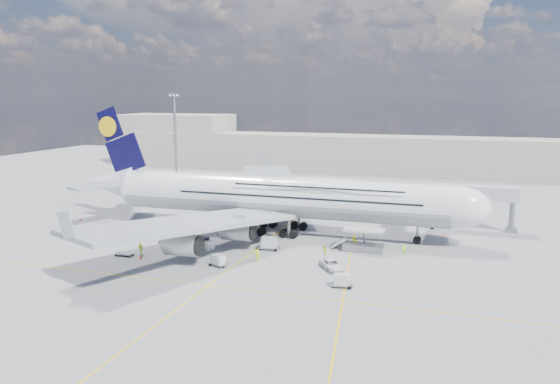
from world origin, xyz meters
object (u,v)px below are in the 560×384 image
(dolly_row_a, at_px, (187,244))
(catering_truck_outer, at_px, (250,194))
(dolly_nose_near, at_px, (269,243))
(cargo_loader, at_px, (363,243))
(crew_van, at_px, (355,242))
(cone_tail, at_px, (80,220))
(dolly_back, at_px, (113,231))
(crew_tug, at_px, (257,256))
(crew_nose, at_px, (404,250))
(dolly_nose_far, at_px, (342,280))
(cone_wing_right_inner, at_px, (166,253))
(dolly_row_c, at_px, (218,260))
(cone_wing_right_outer, at_px, (141,257))
(jet_bridge, at_px, (449,195))
(light_mast, at_px, (175,141))
(airliner, at_px, (280,196))
(dolly_row_b, at_px, (124,254))
(crew_loader, at_px, (324,250))
(baggage_tug, at_px, (204,244))
(crew_wing, at_px, (141,248))
(cone_wing_left_outer, at_px, (226,202))
(service_van, at_px, (332,265))
(catering_truck_inner, at_px, (249,198))
(cone_wing_left_inner, at_px, (272,207))
(cone_nose, at_px, (443,234))

(dolly_row_a, xyz_separation_m, catering_truck_outer, (-5.53, 42.48, 0.72))
(dolly_nose_near, bearing_deg, cargo_loader, 9.91)
(crew_van, relative_size, cone_tail, 3.19)
(dolly_back, height_order, crew_tug, crew_tug)
(crew_nose, bearing_deg, dolly_nose_far, -164.10)
(dolly_nose_near, distance_m, cone_wing_right_inner, 16.65)
(dolly_back, bearing_deg, dolly_row_c, -51.56)
(dolly_row_a, xyz_separation_m, cone_wing_right_outer, (-4.78, -6.22, -0.88))
(jet_bridge, xyz_separation_m, crew_tug, (-27.04, -29.46, -5.86))
(catering_truck_outer, xyz_separation_m, crew_tug, (18.67, -44.97, -0.88))
(light_mast, xyz_separation_m, dolly_nose_near, (42.13, -46.38, -12.07))
(airliner, xyz_separation_m, dolly_row_b, (-18.84, -21.59, -6.55))
(dolly_nose_far, xyz_separation_m, crew_van, (-1.79, 19.18, -0.01))
(crew_loader, xyz_separation_m, cone_tail, (-52.51, 8.13, -0.54))
(jet_bridge, bearing_deg, dolly_nose_near, -141.12)
(dolly_row_c, xyz_separation_m, cone_tail, (-38.77, 18.46, -0.65))
(baggage_tug, xyz_separation_m, crew_wing, (-8.27, -6.04, 0.14))
(cargo_loader, xyz_separation_m, dolly_nose_near, (-14.69, -4.27, -0.11))
(airliner, bearing_deg, dolly_row_b, -131.10)
(cone_wing_left_outer, bearing_deg, catering_truck_outer, 41.50)
(crew_wing, bearing_deg, cone_wing_left_outer, 33.88)
(light_mast, distance_m, dolly_row_a, 60.23)
(light_mast, distance_m, baggage_tug, 59.88)
(dolly_row_a, bearing_deg, crew_loader, -3.04)
(cargo_loader, xyz_separation_m, crew_van, (-1.51, 1.18, -0.32))
(service_van, bearing_deg, dolly_row_c, 156.85)
(catering_truck_inner, height_order, catering_truck_outer, catering_truck_outer)
(light_mast, bearing_deg, baggage_tug, -57.10)
(airliner, xyz_separation_m, jet_bridge, (29.55, 10.94, -0.02))
(cone_wing_left_inner, bearing_deg, light_mast, 155.86)
(catering_truck_inner, xyz_separation_m, cone_wing_right_inner, (1.95, -41.62, -1.32))
(crew_van, distance_m, cone_tail, 56.38)
(crew_loader, bearing_deg, crew_tug, -82.76)
(dolly_nose_near, relative_size, cone_nose, 6.50)
(light_mast, bearing_deg, cone_wing_left_inner, -24.14)
(dolly_nose_far, height_order, catering_truck_inner, catering_truck_inner)
(crew_loader, bearing_deg, crew_nose, 74.90)
(crew_loader, height_order, crew_wing, crew_wing)
(catering_truck_outer, bearing_deg, crew_wing, -58.27)
(jet_bridge, bearing_deg, service_van, -118.16)
(dolly_row_a, bearing_deg, cone_wing_right_outer, -142.17)
(crew_loader, xyz_separation_m, cone_wing_left_outer, (-31.89, 34.03, -0.52))
(catering_truck_inner, xyz_separation_m, crew_van, (29.84, -28.41, -0.68))
(light_mast, height_order, dolly_row_a, light_mast)
(crew_tug, bearing_deg, crew_wing, -165.66)
(cone_nose, bearing_deg, baggage_tug, -150.48)
(catering_truck_inner, height_order, cone_wing_right_outer, catering_truck_inner)
(cone_wing_left_outer, xyz_separation_m, cone_wing_right_outer, (5.23, -44.73, -0.02))
(cone_nose, bearing_deg, cone_wing_right_outer, -146.62)
(service_van, bearing_deg, cargo_loader, 41.04)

